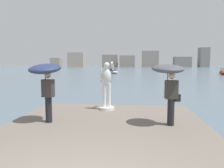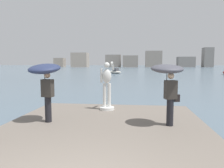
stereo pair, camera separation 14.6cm
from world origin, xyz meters
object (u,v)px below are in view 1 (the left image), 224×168
onlooker_left (46,75)px  onlooker_right (169,77)px  boat_near (223,72)px  statue_white_figure (107,88)px  boat_rightward (112,72)px

onlooker_left → onlooker_right: 4.11m
onlooker_left → boat_near: (22.22, 40.58, -1.49)m
onlooker_left → statue_white_figure: bearing=49.3°
boat_near → statue_white_figure: bearing=-117.9°
onlooker_left → boat_rightward: size_ratio=0.44×
onlooker_right → boat_rightward: 43.51m
onlooker_right → boat_near: (18.12, 40.58, -1.45)m
onlooker_left → onlooker_right: onlooker_left is taller
statue_white_figure → onlooker_left: size_ratio=1.01×
boat_rightward → statue_white_figure: bearing=-84.8°
onlooker_right → boat_rightward: size_ratio=0.44×
onlooker_left → boat_rightward: (-1.89, 43.07, -1.60)m
statue_white_figure → onlooker_right: size_ratio=1.03×
onlooker_right → boat_near: size_ratio=0.47×
boat_near → boat_rightward: (-24.12, 2.49, -0.11)m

